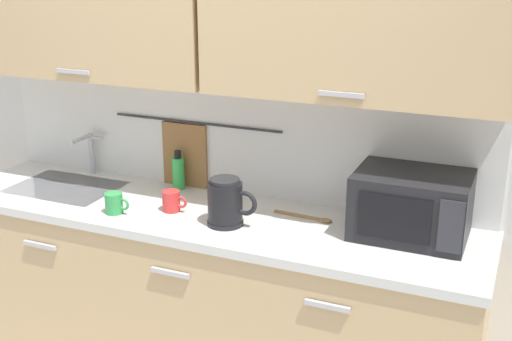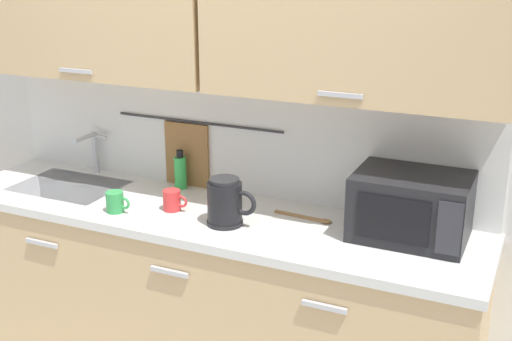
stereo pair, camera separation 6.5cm
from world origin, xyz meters
name	(u,v)px [view 1 (the left image)]	position (x,y,z in m)	size (l,w,h in m)	color
counter_unit	(204,298)	(-0.01, 0.30, 0.46)	(2.53, 0.64, 0.90)	tan
back_wall_assembly	(224,66)	(0.00, 0.53, 1.52)	(3.70, 0.41, 2.50)	silver
sink_faucet	(89,149)	(-0.79, 0.53, 1.04)	(0.09, 0.17, 0.22)	#B2B5BA
microwave	(411,205)	(0.90, 0.41, 1.04)	(0.46, 0.35, 0.27)	black
electric_kettle	(226,203)	(0.16, 0.21, 1.00)	(0.23, 0.16, 0.21)	black
dish_soap_bottle	(178,172)	(-0.25, 0.52, 0.99)	(0.06, 0.06, 0.20)	green
mug_near_sink	(114,203)	(-0.36, 0.13, 0.95)	(0.12, 0.08, 0.09)	green
mug_by_kettle	(172,201)	(-0.14, 0.25, 0.95)	(0.12, 0.08, 0.09)	red
wooden_spoon	(310,218)	(0.47, 0.41, 0.91)	(0.28, 0.05, 0.01)	#9E7042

